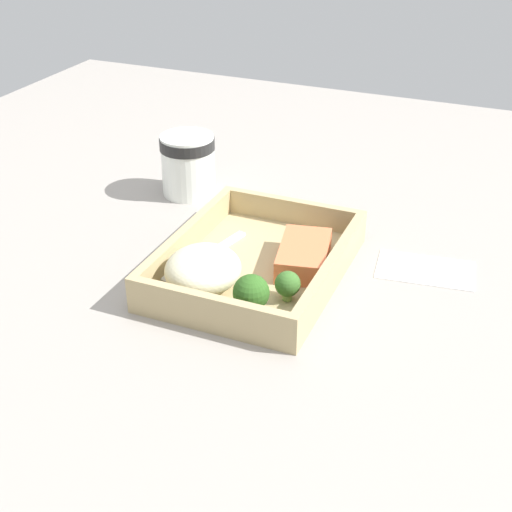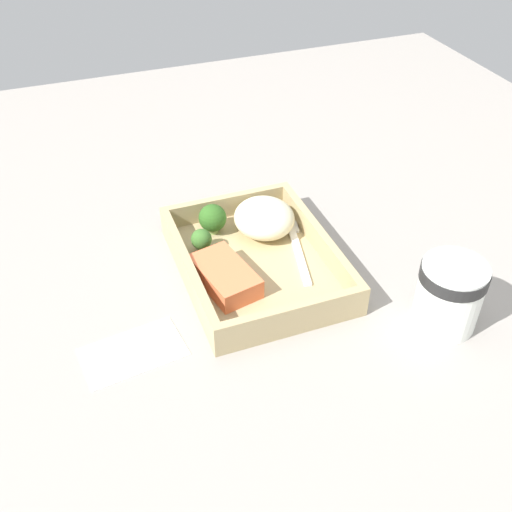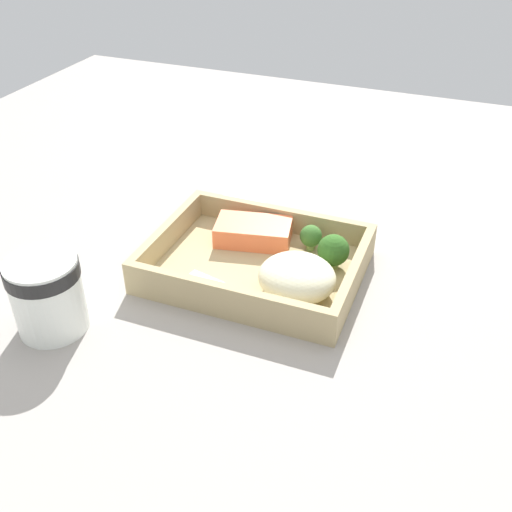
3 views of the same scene
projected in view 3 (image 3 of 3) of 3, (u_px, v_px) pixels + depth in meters
ground_plane at (256, 278)px, 82.03cm from camera, size 160.00×160.00×2.00cm
takeout_tray at (256, 269)px, 81.13cm from camera, size 27.84×21.22×1.20cm
tray_rim at (256, 254)px, 79.79cm from camera, size 27.84×21.22×3.53cm
salmon_fillet at (253, 232)px, 85.00cm from camera, size 11.62×8.17×2.95cm
mashed_potatoes at (297, 278)px, 74.18cm from camera, size 9.78×9.19×5.08cm
broccoli_floret_1 at (333, 251)px, 79.10cm from camera, size 4.27×4.27×4.78cm
broccoli_floret_2 at (311, 236)px, 82.81cm from camera, size 3.09×3.09×3.76cm
fork at (248, 297)px, 74.72cm from camera, size 15.76×5.20×0.44cm
paper_cup at (47, 291)px, 69.23cm from camera, size 8.50×8.50×9.58cm
receipt_slip at (247, 194)px, 99.62cm from camera, size 8.99×13.33×0.24cm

